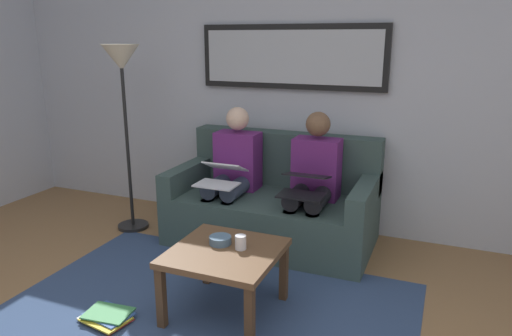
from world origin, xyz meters
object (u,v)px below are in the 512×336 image
at_px(laptop_white, 221,174).
at_px(standing_lamp, 122,79).
at_px(laptop_black, 304,184).
at_px(person_right, 233,170).
at_px(framed_mirror, 291,57).
at_px(bowl, 220,240).
at_px(person_left, 313,179).
at_px(coffee_table, 225,259).
at_px(magazine_stack, 107,317).
at_px(couch, 274,205).
at_px(cup, 241,242).

height_order(laptop_white, standing_lamp, standing_lamp).
xyz_separation_m(laptop_black, person_right, (0.71, -0.24, -0.02)).
distance_m(framed_mirror, laptop_white, 1.20).
distance_m(bowl, person_left, 1.13).
distance_m(framed_mirror, coffee_table, 1.99).
bearing_deg(magazine_stack, standing_lamp, -59.58).
bearing_deg(laptop_black, person_right, -18.80).
bearing_deg(couch, standing_lamp, 11.57).
height_order(cup, laptop_black, laptop_black).
xyz_separation_m(cup, laptop_black, (-0.15, -0.86, 0.15)).
distance_m(laptop_black, person_right, 0.75).
bearing_deg(person_right, magazine_stack, 83.65).
bearing_deg(cup, coffee_table, 29.48).
bearing_deg(person_right, cup, 117.03).
height_order(couch, person_left, person_left).
xyz_separation_m(cup, person_right, (0.56, -1.10, 0.13)).
bearing_deg(magazine_stack, coffee_table, -149.93).
distance_m(framed_mirror, magazine_stack, 2.55).
height_order(framed_mirror, person_right, framed_mirror).
bearing_deg(coffee_table, cup, -150.52).
relative_size(coffee_table, laptop_white, 1.73).
distance_m(person_left, laptop_white, 0.75).
relative_size(couch, person_left, 1.50).
xyz_separation_m(person_left, laptop_white, (0.71, 0.23, 0.02)).
xyz_separation_m(couch, person_right, (0.36, 0.07, 0.29)).
bearing_deg(couch, laptop_white, 39.75).
relative_size(laptop_white, standing_lamp, 0.23).
bearing_deg(standing_lamp, coffee_table, 146.26).
height_order(bowl, standing_lamp, standing_lamp).
distance_m(couch, laptop_white, 0.56).
xyz_separation_m(person_right, standing_lamp, (0.95, 0.20, 0.76)).
bearing_deg(laptop_white, bowl, 115.70).
bearing_deg(bowl, framed_mirror, -88.04).
xyz_separation_m(laptop_white, standing_lamp, (0.95, -0.03, 0.74)).
xyz_separation_m(coffee_table, magazine_stack, (0.65, 0.37, -0.35)).
bearing_deg(magazine_stack, person_right, -96.35).
distance_m(coffee_table, standing_lamp, 1.98).
bearing_deg(laptop_black, person_left, -90.00).
relative_size(person_left, standing_lamp, 0.69).
bearing_deg(coffee_table, bowl, -46.39).
bearing_deg(coffee_table, laptop_black, -104.67).
height_order(framed_mirror, coffee_table, framed_mirror).
xyz_separation_m(framed_mirror, bowl, (-0.05, 1.54, -1.09)).
distance_m(coffee_table, laptop_white, 1.07).
xyz_separation_m(bowl, standing_lamp, (1.36, -0.88, 0.91)).
distance_m(cup, person_right, 1.24).
bearing_deg(person_left, coffee_table, 78.33).
relative_size(framed_mirror, coffee_table, 2.55).
height_order(bowl, laptop_black, laptop_black).
xyz_separation_m(framed_mirror, magazine_stack, (0.53, 1.98, -1.52)).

